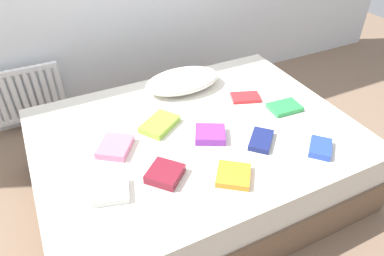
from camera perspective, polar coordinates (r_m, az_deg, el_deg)
name	(u,v)px	position (r m, az deg, el deg)	size (l,w,h in m)	color
ground_plane	(195,185)	(2.55, 0.50, -9.24)	(8.00, 8.00, 0.00)	#7F6651
bed	(195,159)	(2.37, 0.54, -5.14)	(2.00, 1.50, 0.50)	brown
radiator	(27,95)	(3.15, -25.21, 4.93)	(0.56, 0.04, 0.46)	white
pillow	(183,81)	(2.59, -1.52, 7.68)	(0.56, 0.32, 0.14)	white
textbook_maroon	(165,174)	(1.88, -4.41, -7.42)	(0.17, 0.17, 0.05)	maroon
textbook_lime	(160,124)	(2.23, -5.28, 0.62)	(0.24, 0.16, 0.04)	#8CC638
textbook_orange	(233,175)	(1.90, 6.75, -7.62)	(0.18, 0.18, 0.04)	orange
textbook_pink	(115,147)	(2.10, -12.38, -3.00)	(0.20, 0.17, 0.04)	pink
textbook_green	(285,107)	(2.47, 14.81, 3.27)	(0.21, 0.15, 0.03)	green
textbook_blue	(320,148)	(2.18, 20.12, -3.05)	(0.17, 0.12, 0.04)	#2847B7
textbook_navy	(261,140)	(2.14, 11.15, -1.94)	(0.21, 0.12, 0.03)	navy
textbook_red	(245,97)	(2.53, 8.67, 4.93)	(0.20, 0.13, 0.02)	red
textbook_white	(111,191)	(1.85, -12.98, -10.01)	(0.18, 0.16, 0.04)	white
textbook_purple	(210,134)	(2.14, 2.98, -1.04)	(0.18, 0.17, 0.05)	purple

